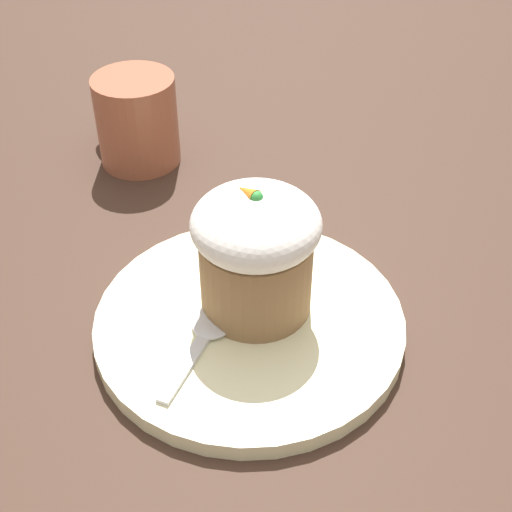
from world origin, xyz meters
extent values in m
plane|color=#3D281E|center=(0.00, 0.00, 0.00)|extent=(4.00, 4.00, 0.00)
cylinder|color=beige|center=(0.00, 0.00, 0.01)|extent=(0.25, 0.25, 0.01)
cylinder|color=olive|center=(0.01, -0.01, 0.05)|extent=(0.09, 0.09, 0.07)
ellipsoid|color=white|center=(0.01, -0.01, 0.10)|extent=(0.10, 0.10, 0.05)
cone|color=orange|center=(0.02, -0.01, 0.12)|extent=(0.02, 0.01, 0.01)
sphere|color=green|center=(0.01, -0.01, 0.12)|extent=(0.01, 0.01, 0.01)
cube|color=silver|center=(-0.01, 0.07, 0.02)|extent=(0.04, 0.07, 0.00)
ellipsoid|color=silver|center=(0.01, 0.03, 0.02)|extent=(0.05, 0.05, 0.01)
cylinder|color=#9E563D|center=(0.27, -0.09, 0.05)|extent=(0.09, 0.09, 0.10)
torus|color=#9E563D|center=(0.32, -0.09, 0.05)|extent=(0.06, 0.01, 0.06)
camera|label=1|loc=(-0.30, 0.27, 0.42)|focal=50.00mm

